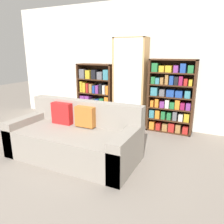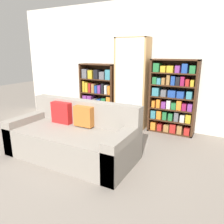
# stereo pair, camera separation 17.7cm
# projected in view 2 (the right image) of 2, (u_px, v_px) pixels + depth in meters

# --- Properties ---
(ground_plane) EXTENTS (16.00, 16.00, 0.00)m
(ground_plane) POSITION_uv_depth(u_px,v_px,m) (63.00, 166.00, 3.23)
(ground_plane) COLOR gray
(wall_back) EXTENTS (6.08, 0.06, 2.70)m
(wall_back) POSITION_uv_depth(u_px,v_px,m) (129.00, 65.00, 4.90)
(wall_back) COLOR silver
(wall_back) RESTS_ON ground
(couch) EXTENTS (2.02, 0.95, 0.85)m
(couch) POSITION_uv_depth(u_px,v_px,m) (73.00, 138.00, 3.49)
(couch) COLOR gray
(couch) RESTS_ON ground
(bookshelf_left) EXTENTS (0.88, 0.32, 1.36)m
(bookshelf_left) POSITION_uv_depth(u_px,v_px,m) (98.00, 94.00, 5.23)
(bookshelf_left) COLOR #3D2314
(bookshelf_left) RESTS_ON ground
(display_cabinet) EXTENTS (0.70, 0.36, 1.92)m
(display_cabinet) POSITION_uv_depth(u_px,v_px,m) (132.00, 84.00, 4.74)
(display_cabinet) COLOR tan
(display_cabinet) RESTS_ON ground
(bookshelf_right) EXTENTS (0.92, 0.32, 1.49)m
(bookshelf_right) POSITION_uv_depth(u_px,v_px,m) (173.00, 98.00, 4.41)
(bookshelf_right) COLOR #3D2314
(bookshelf_right) RESTS_ON ground
(wine_bottle) EXTENTS (0.09, 0.09, 0.38)m
(wine_bottle) POSITION_uv_depth(u_px,v_px,m) (132.00, 139.00, 3.83)
(wine_bottle) COLOR #143819
(wine_bottle) RESTS_ON ground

